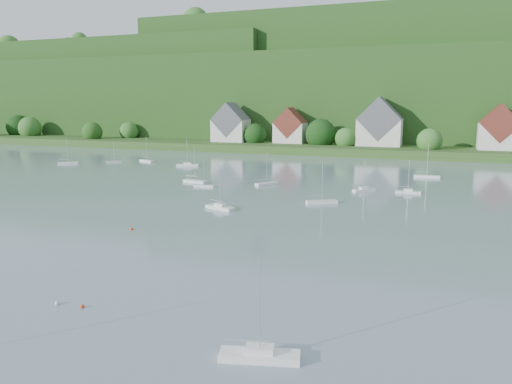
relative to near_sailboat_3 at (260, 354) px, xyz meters
The scene contains 11 objects.
far_shore_strip 170.32m from the near_sailboat_3, 95.19° to the left, with size 600.00×60.00×3.00m, color #2B501E.
forested_ridge 239.71m from the near_sailboat_3, 93.61° to the left, with size 620.00×181.22×69.89m.
village_building_0 171.96m from the near_sailboat_3, 114.20° to the left, with size 14.00×10.40×16.00m.
village_building_1 165.20m from the near_sailboat_3, 105.97° to the left, with size 12.00×9.36×14.00m.
village_building_2 158.27m from the near_sailboat_3, 93.78° to the left, with size 16.00×11.44×18.00m.
village_building_3 158.66m from the near_sailboat_3, 79.23° to the left, with size 13.00×10.40×15.50m.
near_sailboat_3 is the anchor object (origin of this frame).
mooring_buoy_0 18.94m from the near_sailboat_3, behind, with size 0.41×0.41×0.41m, color red.
mooring_buoy_1 21.57m from the near_sailboat_3, behind, with size 0.49×0.49×0.49m, color silver.
mooring_buoy_3 42.49m from the near_sailboat_3, 137.11° to the left, with size 0.49×0.49×0.49m, color red.
far_sailboat_cluster 84.64m from the near_sailboat_3, 91.41° to the left, with size 195.85×64.38×8.71m.
Camera 1 is at (27.03, -1.24, 18.73)m, focal length 34.62 mm.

